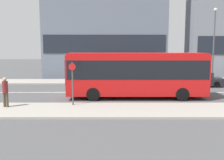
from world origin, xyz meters
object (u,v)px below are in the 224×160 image
parked_car_0 (200,80)px  bus_stop_sign (73,80)px  street_lamp (214,38)px  pedestrian_near_stop (5,90)px  city_bus (136,72)px

parked_car_0 → bus_stop_sign: size_ratio=1.55×
bus_stop_sign → street_lamp: bearing=38.2°
parked_car_0 → pedestrian_near_stop: bearing=-149.1°
city_bus → bus_stop_sign: (-4.32, -2.91, -0.22)m
parked_car_0 → bus_stop_sign: bus_stop_sign is taller
parked_car_0 → bus_stop_sign: 13.98m
city_bus → pedestrian_near_stop: (-8.38, -3.48, -0.75)m
city_bus → parked_car_0: city_bus is taller
pedestrian_near_stop → street_lamp: 20.47m
city_bus → pedestrian_near_stop: 9.10m
parked_car_0 → street_lamp: street_lamp is taller
street_lamp → bus_stop_sign: bearing=-141.8°
bus_stop_sign → street_lamp: street_lamp is taller
pedestrian_near_stop → bus_stop_sign: (4.05, 0.57, 0.53)m
city_bus → pedestrian_near_stop: size_ratio=5.55×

